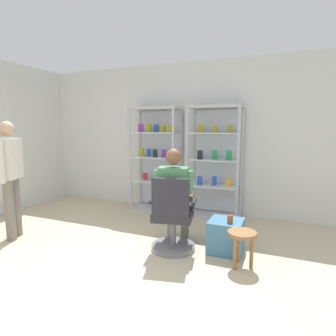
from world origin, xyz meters
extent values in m
plane|color=#C6B793|center=(0.00, 0.00, 0.00)|extent=(7.20, 7.20, 0.00)
cube|color=silver|center=(0.00, 3.00, 1.35)|extent=(6.00, 0.10, 2.70)
cylinder|color=#B7B7BC|center=(-0.98, 2.50, 0.95)|extent=(0.05, 0.05, 1.90)
cylinder|color=#B7B7BC|center=(-0.13, 2.50, 0.95)|extent=(0.05, 0.05, 1.90)
cylinder|color=#B7B7BC|center=(-0.98, 2.90, 0.95)|extent=(0.05, 0.05, 1.90)
cylinder|color=#B7B7BC|center=(-0.13, 2.90, 0.95)|extent=(0.05, 0.05, 1.90)
cube|color=#B7B7BC|center=(-0.55, 2.70, 1.88)|extent=(0.90, 0.45, 0.04)
cube|color=#B7B7BC|center=(-0.55, 2.70, 0.02)|extent=(0.90, 0.45, 0.04)
cube|color=silver|center=(-0.55, 2.92, 0.95)|extent=(0.84, 0.02, 1.80)
cube|color=silver|center=(-0.55, 2.70, 0.55)|extent=(0.82, 0.39, 0.02)
cube|color=red|center=(-0.79, 2.74, 0.62)|extent=(0.08, 0.05, 0.13)
cube|color=#264CB2|center=(-0.55, 2.72, 0.62)|extent=(0.09, 0.04, 0.12)
cube|color=#264CB2|center=(-0.31, 2.67, 0.62)|extent=(0.08, 0.04, 0.13)
cube|color=silver|center=(-0.55, 2.70, 1.00)|extent=(0.82, 0.39, 0.02)
cube|color=#999919|center=(-0.83, 2.68, 1.09)|extent=(0.09, 0.04, 0.16)
cube|color=#264CB2|center=(-0.70, 2.73, 1.08)|extent=(0.07, 0.04, 0.14)
cube|color=black|center=(-0.54, 2.66, 1.08)|extent=(0.08, 0.03, 0.14)
cube|color=purple|center=(-0.41, 2.74, 1.07)|extent=(0.07, 0.04, 0.13)
cube|color=#264CB2|center=(-0.26, 2.66, 1.08)|extent=(0.09, 0.04, 0.14)
cube|color=silver|center=(-0.55, 2.70, 1.45)|extent=(0.82, 0.39, 0.02)
cube|color=purple|center=(-0.84, 2.68, 1.53)|extent=(0.09, 0.04, 0.15)
cube|color=#999919|center=(-0.68, 2.70, 1.53)|extent=(0.09, 0.05, 0.15)
cube|color=#264CB2|center=(-0.55, 2.74, 1.53)|extent=(0.08, 0.04, 0.14)
cube|color=#999919|center=(-0.41, 2.69, 1.52)|extent=(0.09, 0.05, 0.13)
cube|color=#999919|center=(-0.26, 2.66, 1.52)|extent=(0.09, 0.05, 0.13)
cylinder|color=#B7B7BC|center=(0.13, 2.50, 0.95)|extent=(0.05, 0.05, 1.90)
cylinder|color=#B7B7BC|center=(0.98, 2.50, 0.95)|extent=(0.05, 0.05, 1.90)
cylinder|color=#B7B7BC|center=(0.13, 2.90, 0.95)|extent=(0.05, 0.05, 1.90)
cylinder|color=#B7B7BC|center=(0.98, 2.90, 0.95)|extent=(0.05, 0.05, 1.90)
cube|color=#B7B7BC|center=(0.55, 2.70, 1.88)|extent=(0.90, 0.45, 0.04)
cube|color=#B7B7BC|center=(0.55, 2.70, 0.02)|extent=(0.90, 0.45, 0.04)
cube|color=silver|center=(0.55, 2.92, 0.95)|extent=(0.84, 0.02, 1.80)
cube|color=silver|center=(0.55, 2.70, 0.55)|extent=(0.82, 0.39, 0.02)
cube|color=#264CB2|center=(0.31, 2.67, 0.63)|extent=(0.08, 0.05, 0.15)
cube|color=#264CB2|center=(0.55, 2.73, 0.63)|extent=(0.08, 0.05, 0.15)
cube|color=gold|center=(0.79, 2.73, 0.62)|extent=(0.09, 0.05, 0.13)
cube|color=silver|center=(0.55, 2.70, 1.00)|extent=(0.82, 0.39, 0.02)
cube|color=black|center=(0.31, 2.66, 1.08)|extent=(0.08, 0.05, 0.15)
cube|color=#268C4C|center=(0.55, 2.72, 1.09)|extent=(0.09, 0.04, 0.15)
cube|color=#268C4C|center=(0.80, 2.68, 1.09)|extent=(0.09, 0.05, 0.16)
cube|color=silver|center=(0.55, 2.70, 1.45)|extent=(0.82, 0.39, 0.02)
cube|color=#999919|center=(0.31, 2.70, 1.53)|extent=(0.09, 0.04, 0.14)
cube|color=#999919|center=(0.54, 2.70, 1.52)|extent=(0.08, 0.04, 0.12)
cube|color=#999919|center=(0.78, 2.74, 1.52)|extent=(0.08, 0.05, 0.13)
cylinder|color=slate|center=(0.40, 1.20, 0.03)|extent=(0.56, 0.56, 0.06)
cylinder|color=slate|center=(0.40, 1.20, 0.24)|extent=(0.07, 0.07, 0.41)
cube|color=#26262D|center=(0.40, 1.20, 0.46)|extent=(0.57, 0.57, 0.10)
cube|color=#26262D|center=(0.44, 1.00, 0.73)|extent=(0.45, 0.17, 0.45)
cube|color=#26262D|center=(0.65, 1.26, 0.64)|extent=(0.10, 0.30, 0.04)
cube|color=#26262D|center=(0.14, 1.15, 0.64)|extent=(0.10, 0.30, 0.04)
cylinder|color=slate|center=(0.45, 1.42, 0.56)|extent=(0.22, 0.42, 0.14)
cylinder|color=slate|center=(0.41, 1.61, 0.28)|extent=(0.11, 0.11, 0.56)
cylinder|color=slate|center=(0.26, 1.38, 0.56)|extent=(0.22, 0.42, 0.14)
cylinder|color=slate|center=(0.21, 1.57, 0.28)|extent=(0.11, 0.11, 0.56)
cube|color=#4C8C59|center=(0.40, 1.20, 0.81)|extent=(0.40, 0.29, 0.50)
sphere|color=brown|center=(0.40, 1.20, 1.19)|extent=(0.20, 0.20, 0.20)
cylinder|color=#4C8C59|center=(0.59, 1.24, 0.88)|extent=(0.09, 0.09, 0.28)
cylinder|color=brown|center=(0.55, 1.42, 0.66)|extent=(0.14, 0.31, 0.08)
cylinder|color=#4C8C59|center=(0.20, 1.16, 0.88)|extent=(0.09, 0.09, 0.28)
cylinder|color=brown|center=(0.16, 1.34, 0.66)|extent=(0.14, 0.31, 0.08)
cube|color=teal|center=(1.03, 1.39, 0.20)|extent=(0.40, 0.42, 0.40)
cylinder|color=brown|center=(1.09, 1.32, 0.45)|extent=(0.07, 0.07, 0.10)
cylinder|color=slate|center=(-1.86, 0.78, 0.42)|extent=(0.13, 0.13, 0.85)
cylinder|color=beige|center=(-1.92, 0.89, 1.10)|extent=(0.09, 0.09, 0.55)
cylinder|color=slate|center=(-1.78, 0.62, 0.42)|extent=(0.13, 0.13, 0.85)
cylinder|color=beige|center=(-1.72, 0.51, 1.10)|extent=(0.09, 0.09, 0.55)
cube|color=beige|center=(-1.82, 0.70, 1.12)|extent=(0.36, 0.42, 0.55)
sphere|color=tan|center=(-1.82, 0.70, 1.53)|extent=(0.20, 0.20, 0.20)
cylinder|color=olive|center=(1.27, 1.07, 0.39)|extent=(0.32, 0.32, 0.04)
cylinder|color=olive|center=(1.38, 1.07, 0.18)|extent=(0.04, 0.04, 0.37)
cylinder|color=olive|center=(1.21, 1.16, 0.18)|extent=(0.04, 0.04, 0.37)
cylinder|color=olive|center=(1.21, 0.97, 0.18)|extent=(0.04, 0.04, 0.37)
camera|label=1|loc=(1.66, -2.01, 1.55)|focal=30.32mm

